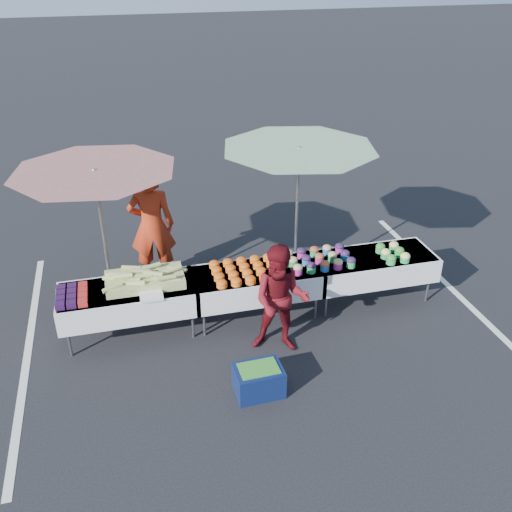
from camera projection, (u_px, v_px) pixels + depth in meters
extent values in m
plane|color=black|center=(256.00, 315.00, 8.44)|extent=(80.00, 80.00, 0.00)
cube|color=silver|center=(28.00, 349.00, 7.74)|extent=(0.10, 5.00, 0.00)
cube|color=silver|center=(449.00, 286.00, 9.14)|extent=(0.10, 5.00, 0.00)
cube|color=white|center=(127.00, 290.00, 7.69)|extent=(1.80, 0.75, 0.04)
cube|color=white|center=(128.00, 300.00, 7.77)|extent=(1.86, 0.81, 0.36)
cylinder|color=slate|center=(70.00, 344.00, 7.52)|extent=(0.04, 0.04, 0.39)
cylinder|color=slate|center=(71.00, 319.00, 8.02)|extent=(0.04, 0.04, 0.39)
cylinder|color=slate|center=(193.00, 325.00, 7.88)|extent=(0.04, 0.04, 0.39)
cylinder|color=slate|center=(187.00, 302.00, 8.38)|extent=(0.04, 0.04, 0.39)
cube|color=white|center=(256.00, 273.00, 8.09)|extent=(1.80, 0.75, 0.04)
cube|color=white|center=(256.00, 282.00, 8.16)|extent=(1.86, 0.81, 0.36)
cylinder|color=slate|center=(204.00, 324.00, 7.92)|extent=(0.04, 0.04, 0.39)
cylinder|color=slate|center=(197.00, 301.00, 8.42)|extent=(0.04, 0.04, 0.39)
cylinder|color=slate|center=(316.00, 307.00, 8.28)|extent=(0.04, 0.04, 0.39)
cylinder|color=slate|center=(303.00, 286.00, 8.78)|extent=(0.04, 0.04, 0.39)
cube|color=white|center=(373.00, 257.00, 8.48)|extent=(1.80, 0.75, 0.04)
cube|color=white|center=(372.00, 266.00, 8.56)|extent=(1.86, 0.81, 0.36)
cylinder|color=slate|center=(326.00, 305.00, 8.31)|extent=(0.04, 0.04, 0.39)
cylinder|color=slate|center=(312.00, 285.00, 8.81)|extent=(0.04, 0.04, 0.39)
cylinder|color=slate|center=(427.00, 290.00, 8.67)|extent=(0.04, 0.04, 0.39)
cylinder|color=slate|center=(409.00, 271.00, 9.17)|extent=(0.04, 0.04, 0.39)
cube|color=black|center=(60.00, 306.00, 7.25)|extent=(0.12, 0.12, 0.08)
cube|color=black|center=(60.00, 300.00, 7.36)|extent=(0.12, 0.12, 0.08)
cube|color=black|center=(61.00, 294.00, 7.48)|extent=(0.12, 0.12, 0.08)
cube|color=black|center=(61.00, 289.00, 7.60)|extent=(0.12, 0.12, 0.08)
cube|color=black|center=(71.00, 304.00, 7.28)|extent=(0.12, 0.12, 0.08)
cube|color=black|center=(72.00, 298.00, 7.40)|extent=(0.12, 0.12, 0.08)
cube|color=black|center=(72.00, 293.00, 7.51)|extent=(0.12, 0.12, 0.08)
cube|color=black|center=(72.00, 287.00, 7.63)|extent=(0.12, 0.12, 0.08)
cube|color=maroon|center=(83.00, 303.00, 7.31)|extent=(0.12, 0.12, 0.08)
cube|color=maroon|center=(83.00, 297.00, 7.43)|extent=(0.12, 0.12, 0.08)
cube|color=maroon|center=(83.00, 291.00, 7.54)|extent=(0.12, 0.12, 0.08)
cube|color=maroon|center=(83.00, 286.00, 7.66)|extent=(0.12, 0.12, 0.08)
cube|color=#A3B25B|center=(145.00, 280.00, 7.74)|extent=(1.05, 0.55, 0.14)
cylinder|color=#A3B25B|center=(166.00, 269.00, 7.92)|extent=(0.27, 0.09, 0.10)
cylinder|color=#A3B25B|center=(115.00, 275.00, 7.65)|extent=(0.27, 0.14, 0.07)
cylinder|color=#A3B25B|center=(153.00, 273.00, 7.61)|extent=(0.27, 0.14, 0.09)
cylinder|color=#A3B25B|center=(112.00, 280.00, 7.66)|extent=(0.27, 0.15, 0.10)
cylinder|color=#A3B25B|center=(131.00, 278.00, 7.61)|extent=(0.27, 0.15, 0.08)
cylinder|color=#A3B25B|center=(141.00, 271.00, 7.71)|extent=(0.27, 0.10, 0.10)
cylinder|color=#A3B25B|center=(142.00, 276.00, 7.61)|extent=(0.27, 0.07, 0.08)
cylinder|color=#A3B25B|center=(136.00, 283.00, 7.52)|extent=(0.27, 0.14, 0.09)
cylinder|color=#A3B25B|center=(131.00, 268.00, 7.83)|extent=(0.27, 0.12, 0.08)
cylinder|color=#A3B25B|center=(177.00, 269.00, 7.90)|extent=(0.27, 0.16, 0.08)
cylinder|color=#A3B25B|center=(121.00, 278.00, 7.59)|extent=(0.27, 0.11, 0.07)
cylinder|color=#A3B25B|center=(140.00, 287.00, 7.51)|extent=(0.27, 0.10, 0.07)
cylinder|color=#A3B25B|center=(151.00, 266.00, 7.83)|extent=(0.27, 0.12, 0.08)
cylinder|color=#A3B25B|center=(112.00, 288.00, 7.42)|extent=(0.27, 0.15, 0.08)
cylinder|color=#A3B25B|center=(118.00, 274.00, 7.64)|extent=(0.27, 0.10, 0.08)
cylinder|color=#A3B25B|center=(160.00, 274.00, 7.71)|extent=(0.27, 0.16, 0.10)
cylinder|color=#A3B25B|center=(123.00, 276.00, 7.55)|extent=(0.27, 0.12, 0.09)
cylinder|color=#A3B25B|center=(166.00, 278.00, 7.54)|extent=(0.27, 0.09, 0.07)
cylinder|color=#A3B25B|center=(171.00, 280.00, 7.62)|extent=(0.27, 0.10, 0.09)
cylinder|color=#A3B25B|center=(164.00, 279.00, 7.66)|extent=(0.27, 0.12, 0.09)
cylinder|color=#A3B25B|center=(150.00, 268.00, 7.94)|extent=(0.27, 0.10, 0.08)
cylinder|color=#A3B25B|center=(172.00, 270.00, 7.76)|extent=(0.27, 0.14, 0.10)
cylinder|color=#A3B25B|center=(166.00, 267.00, 7.97)|extent=(0.27, 0.12, 0.07)
cylinder|color=#A3B25B|center=(161.00, 269.00, 7.93)|extent=(0.27, 0.07, 0.10)
cube|color=white|center=(151.00, 296.00, 7.48)|extent=(0.30, 0.25, 0.05)
cylinder|color=orange|center=(222.00, 285.00, 7.71)|extent=(0.15, 0.15, 0.05)
ellipsoid|color=red|center=(222.00, 283.00, 7.69)|extent=(0.15, 0.15, 0.08)
cylinder|color=orange|center=(219.00, 279.00, 7.86)|extent=(0.15, 0.15, 0.05)
ellipsoid|color=red|center=(219.00, 276.00, 7.84)|extent=(0.15, 0.15, 0.08)
cylinder|color=orange|center=(217.00, 272.00, 8.01)|extent=(0.15, 0.15, 0.05)
ellipsoid|color=red|center=(217.00, 270.00, 7.99)|extent=(0.15, 0.15, 0.08)
cylinder|color=orange|center=(214.00, 266.00, 8.16)|extent=(0.15, 0.15, 0.05)
ellipsoid|color=red|center=(214.00, 263.00, 8.14)|extent=(0.15, 0.15, 0.08)
cylinder|color=orange|center=(236.00, 283.00, 7.75)|extent=(0.15, 0.15, 0.05)
ellipsoid|color=red|center=(236.00, 281.00, 7.73)|extent=(0.15, 0.15, 0.08)
cylinder|color=orange|center=(233.00, 277.00, 7.90)|extent=(0.15, 0.15, 0.05)
ellipsoid|color=red|center=(233.00, 274.00, 7.88)|extent=(0.15, 0.15, 0.08)
cylinder|color=orange|center=(231.00, 270.00, 8.05)|extent=(0.15, 0.15, 0.05)
ellipsoid|color=red|center=(231.00, 268.00, 8.04)|extent=(0.15, 0.15, 0.08)
cylinder|color=orange|center=(228.00, 264.00, 8.21)|extent=(0.15, 0.15, 0.05)
ellipsoid|color=red|center=(228.00, 262.00, 8.19)|extent=(0.15, 0.15, 0.08)
cylinder|color=orange|center=(251.00, 281.00, 7.79)|extent=(0.15, 0.15, 0.05)
ellipsoid|color=red|center=(251.00, 279.00, 7.77)|extent=(0.15, 0.15, 0.08)
cylinder|color=orange|center=(247.00, 275.00, 7.95)|extent=(0.15, 0.15, 0.05)
ellipsoid|color=red|center=(247.00, 272.00, 7.93)|extent=(0.15, 0.15, 0.08)
cylinder|color=orange|center=(244.00, 268.00, 8.10)|extent=(0.15, 0.15, 0.05)
ellipsoid|color=red|center=(244.00, 266.00, 8.08)|extent=(0.15, 0.15, 0.08)
cylinder|color=orange|center=(241.00, 262.00, 8.25)|extent=(0.15, 0.15, 0.05)
ellipsoid|color=red|center=(241.00, 260.00, 8.23)|extent=(0.15, 0.15, 0.08)
cylinder|color=orange|center=(265.00, 279.00, 7.84)|extent=(0.15, 0.15, 0.05)
ellipsoid|color=red|center=(265.00, 277.00, 7.82)|extent=(0.15, 0.15, 0.08)
cylinder|color=orange|center=(261.00, 273.00, 7.99)|extent=(0.15, 0.15, 0.05)
ellipsoid|color=red|center=(261.00, 270.00, 7.97)|extent=(0.15, 0.15, 0.08)
cylinder|color=orange|center=(258.00, 267.00, 8.14)|extent=(0.15, 0.15, 0.05)
ellipsoid|color=red|center=(258.00, 264.00, 8.12)|extent=(0.15, 0.15, 0.08)
cylinder|color=orange|center=(255.00, 261.00, 8.29)|extent=(0.15, 0.15, 0.05)
ellipsoid|color=red|center=(255.00, 258.00, 8.28)|extent=(0.15, 0.15, 0.08)
cylinder|color=orange|center=(279.00, 277.00, 7.88)|extent=(0.15, 0.15, 0.05)
ellipsoid|color=red|center=(279.00, 275.00, 7.86)|extent=(0.15, 0.15, 0.08)
cylinder|color=orange|center=(275.00, 271.00, 8.03)|extent=(0.15, 0.15, 0.05)
ellipsoid|color=red|center=(275.00, 269.00, 8.01)|extent=(0.15, 0.15, 0.08)
cylinder|color=orange|center=(271.00, 265.00, 8.19)|extent=(0.15, 0.15, 0.05)
ellipsoid|color=red|center=(271.00, 263.00, 8.17)|extent=(0.15, 0.15, 0.08)
cylinder|color=orange|center=(268.00, 259.00, 8.34)|extent=(0.15, 0.15, 0.05)
ellipsoid|color=red|center=(268.00, 257.00, 8.32)|extent=(0.15, 0.15, 0.08)
cylinder|color=#2362A5|center=(284.00, 273.00, 7.94)|extent=(0.13, 0.13, 0.10)
ellipsoid|color=maroon|center=(284.00, 269.00, 7.91)|extent=(0.14, 0.14, 0.10)
cylinder|color=#AE257E|center=(280.00, 265.00, 8.13)|extent=(0.13, 0.13, 0.10)
ellipsoid|color=maroon|center=(280.00, 262.00, 8.10)|extent=(0.14, 0.14, 0.10)
cylinder|color=green|center=(275.00, 258.00, 8.31)|extent=(0.13, 0.13, 0.10)
ellipsoid|color=maroon|center=(275.00, 254.00, 8.29)|extent=(0.14, 0.14, 0.10)
cylinder|color=#AE257E|center=(298.00, 271.00, 7.99)|extent=(0.13, 0.13, 0.10)
ellipsoid|color=tan|center=(298.00, 267.00, 7.96)|extent=(0.14, 0.14, 0.10)
cylinder|color=green|center=(293.00, 263.00, 8.17)|extent=(0.13, 0.13, 0.10)
ellipsoid|color=tan|center=(293.00, 260.00, 8.14)|extent=(0.14, 0.14, 0.10)
cylinder|color=#2362A5|center=(288.00, 256.00, 8.36)|extent=(0.13, 0.13, 0.10)
ellipsoid|color=tan|center=(289.00, 253.00, 8.33)|extent=(0.14, 0.14, 0.10)
cylinder|color=green|center=(311.00, 269.00, 8.03)|extent=(0.13, 0.13, 0.10)
ellipsoid|color=#231433|center=(312.00, 266.00, 8.00)|extent=(0.14, 0.14, 0.10)
cylinder|color=#2362A5|center=(306.00, 262.00, 8.22)|extent=(0.13, 0.13, 0.10)
ellipsoid|color=#231433|center=(306.00, 258.00, 8.19)|extent=(0.14, 0.14, 0.10)
cylinder|color=#AE257E|center=(301.00, 255.00, 8.40)|extent=(0.13, 0.13, 0.10)
ellipsoid|color=#231433|center=(302.00, 251.00, 8.37)|extent=(0.14, 0.14, 0.10)
cylinder|color=#2362A5|center=(325.00, 267.00, 8.07)|extent=(0.13, 0.13, 0.10)
ellipsoid|color=maroon|center=(325.00, 264.00, 8.05)|extent=(0.14, 0.14, 0.10)
cylinder|color=#AE257E|center=(319.00, 260.00, 8.26)|extent=(0.13, 0.13, 0.10)
ellipsoid|color=maroon|center=(320.00, 256.00, 8.23)|extent=(0.14, 0.14, 0.10)
cylinder|color=green|center=(314.00, 253.00, 8.45)|extent=(0.13, 0.13, 0.10)
ellipsoid|color=maroon|center=(314.00, 249.00, 8.42)|extent=(0.14, 0.14, 0.10)
cylinder|color=#AE257E|center=(338.00, 266.00, 8.12)|extent=(0.13, 0.13, 0.10)
ellipsoid|color=tan|center=(338.00, 262.00, 8.09)|extent=(0.14, 0.14, 0.10)
cylinder|color=green|center=(332.00, 258.00, 8.30)|extent=(0.13, 0.13, 0.10)
ellipsoid|color=tan|center=(333.00, 255.00, 8.28)|extent=(0.14, 0.14, 0.10)
cylinder|color=#2362A5|center=(327.00, 251.00, 8.49)|extent=(0.13, 0.13, 0.10)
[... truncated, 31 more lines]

